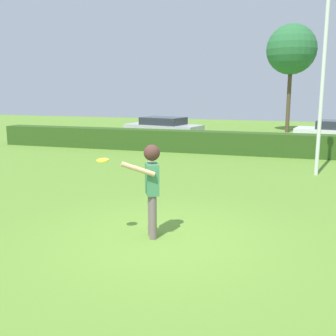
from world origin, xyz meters
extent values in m
plane|color=olive|center=(0.00, 0.00, 0.00)|extent=(60.00, 60.00, 0.00)
cylinder|color=slate|center=(-0.12, -0.03, 0.42)|extent=(0.14, 0.14, 0.84)
cylinder|color=slate|center=(-0.21, 0.14, 0.42)|extent=(0.14, 0.14, 0.84)
cube|color=#408458|center=(-0.17, 0.05, 1.13)|extent=(0.37, 0.44, 0.58)
cylinder|color=tan|center=(-0.31, -0.28, 1.37)|extent=(0.59, 0.36, 0.30)
cylinder|color=tan|center=(-0.28, 0.26, 1.11)|extent=(0.09, 0.09, 0.62)
sphere|color=tan|center=(-0.17, 0.05, 1.59)|extent=(0.22, 0.22, 0.22)
sphere|color=#462823|center=(-0.17, 0.05, 1.62)|extent=(0.30, 0.30, 0.30)
cylinder|color=yellow|center=(-1.01, -0.26, 1.49)|extent=(0.22, 0.22, 0.05)
cylinder|color=silver|center=(3.07, 7.00, 2.90)|extent=(0.12, 0.12, 5.79)
cube|color=#2D4F1A|center=(0.00, 10.56, 0.47)|extent=(22.92, 0.90, 0.94)
cube|color=#B7B7BC|center=(-4.55, 14.31, 0.57)|extent=(4.48, 2.61, 0.55)
cube|color=#2D333D|center=(-4.55, 14.31, 1.05)|extent=(2.50, 2.02, 0.40)
cylinder|color=black|center=(-2.93, 14.81, 0.30)|extent=(0.61, 0.23, 0.60)
cylinder|color=black|center=(-3.32, 13.15, 0.30)|extent=(0.61, 0.23, 0.60)
cylinder|color=black|center=(-5.79, 15.47, 0.30)|extent=(0.61, 0.23, 0.60)
cylinder|color=black|center=(-6.18, 13.82, 0.30)|extent=(0.61, 0.23, 0.60)
cylinder|color=black|center=(3.16, 15.54, 0.30)|extent=(0.61, 0.20, 0.60)
cylinder|color=black|center=(2.88, 13.86, 0.30)|extent=(0.61, 0.20, 0.60)
cylinder|color=brown|center=(1.87, 20.50, 2.13)|extent=(0.25, 0.25, 4.26)
sphere|color=#2C6D3A|center=(1.87, 20.50, 5.19)|extent=(3.09, 3.09, 3.09)
camera|label=1|loc=(2.29, -6.86, 2.77)|focal=43.41mm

